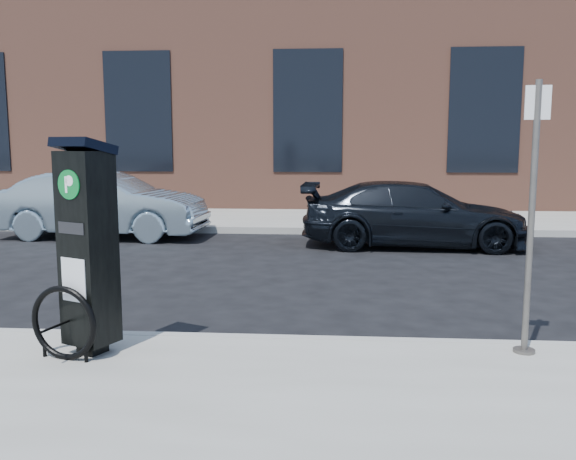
# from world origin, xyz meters

# --- Properties ---
(ground) EXTENTS (120.00, 120.00, 0.00)m
(ground) POSITION_xyz_m (0.00, 0.00, 0.00)
(ground) COLOR black
(ground) RESTS_ON ground
(sidewalk_far) EXTENTS (60.00, 12.00, 0.15)m
(sidewalk_far) POSITION_xyz_m (0.00, 14.00, 0.07)
(sidewalk_far) COLOR gray
(sidewalk_far) RESTS_ON ground
(curb_near) EXTENTS (60.00, 0.12, 0.16)m
(curb_near) POSITION_xyz_m (0.00, -0.02, 0.07)
(curb_near) COLOR #9E9B93
(curb_near) RESTS_ON ground
(curb_far) EXTENTS (60.00, 0.12, 0.16)m
(curb_far) POSITION_xyz_m (0.00, 8.02, 0.07)
(curb_far) COLOR #9E9B93
(curb_far) RESTS_ON ground
(building) EXTENTS (28.00, 10.05, 8.25)m
(building) POSITION_xyz_m (-0.00, 17.00, 4.15)
(building) COLOR brown
(building) RESTS_ON ground
(parking_kiosk) EXTENTS (0.58, 0.55, 1.97)m
(parking_kiosk) POSITION_xyz_m (-1.43, -0.61, 1.16)
(parking_kiosk) COLOR black
(parking_kiosk) RESTS_ON sidewalk_near
(sign_pole) EXTENTS (0.22, 0.20, 2.47)m
(sign_pole) POSITION_xyz_m (2.55, -0.30, 1.38)
(sign_pole) COLOR #524D49
(sign_pole) RESTS_ON sidewalk_near
(bike_rack) EXTENTS (0.67, 0.22, 0.68)m
(bike_rack) POSITION_xyz_m (-1.60, -0.80, 0.48)
(bike_rack) COLOR black
(bike_rack) RESTS_ON sidewalk_near
(car_silver) EXTENTS (4.55, 1.72, 1.48)m
(car_silver) POSITION_xyz_m (-4.31, 7.17, 0.74)
(car_silver) COLOR #8198A5
(car_silver) RESTS_ON ground
(car_dark) EXTENTS (4.58, 1.98, 1.31)m
(car_dark) POSITION_xyz_m (2.41, 6.48, 0.66)
(car_dark) COLOR black
(car_dark) RESTS_ON ground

